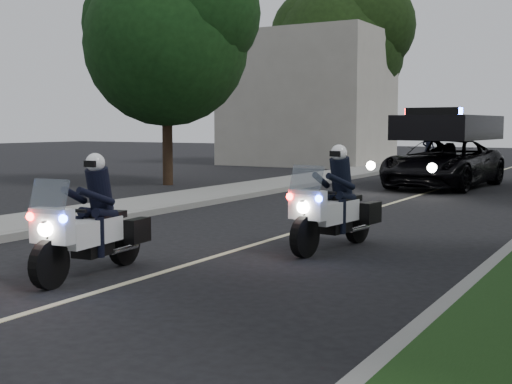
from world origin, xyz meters
TOP-DOWN VIEW (x-y plane):
  - ground at (0.00, 0.00)m, footprint 120.00×120.00m
  - curb_left at (-4.10, 10.00)m, footprint 0.20×60.00m
  - sidewalk_left at (-5.20, 10.00)m, footprint 2.00×60.00m
  - building_far at (-10.00, 26.00)m, footprint 8.00×6.00m
  - lane_marking at (0.00, 10.00)m, footprint 0.12×50.00m
  - police_moto_left at (-0.75, -0.17)m, footprint 0.93×2.10m
  - police_moto_right at (1.39, 3.41)m, footprint 0.99×2.18m
  - police_suv at (-0.07, 16.04)m, footprint 3.21×6.12m
  - bicycle at (-2.88, 24.11)m, footprint 0.66×1.59m
  - cyclist at (-2.88, 24.11)m, footprint 0.59×0.41m
  - tree_left_near at (-8.78, 12.12)m, footprint 7.63×7.63m
  - tree_left_far at (-9.25, 28.31)m, footprint 9.22×9.22m

SIDE VIEW (x-z plane):
  - ground at x=0.00m, z-range 0.00..0.00m
  - police_moto_left at x=-0.75m, z-range -0.86..0.86m
  - police_moto_right at x=1.39m, z-range -0.90..0.90m
  - police_suv at x=-0.07m, z-range -1.44..1.44m
  - bicycle at x=-2.88m, z-range -0.41..0.41m
  - cyclist at x=-2.88m, z-range -0.80..0.80m
  - tree_left_near at x=-8.78m, z-range -4.80..4.80m
  - tree_left_far at x=-9.25m, z-range -6.06..6.06m
  - lane_marking at x=0.00m, z-range 0.00..0.01m
  - curb_left at x=-4.10m, z-range 0.00..0.15m
  - sidewalk_left at x=-5.20m, z-range 0.00..0.16m
  - building_far at x=-10.00m, z-range 0.00..7.00m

